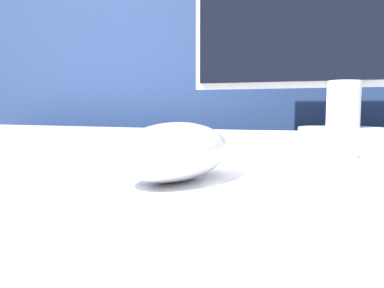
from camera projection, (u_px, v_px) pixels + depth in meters
name	position (u px, v px, depth m)	size (l,w,h in m)	color
partition_panel	(258.00, 115.00, 1.07)	(5.00, 0.03, 1.48)	navy
computer_mouse_near	(176.00, 151.00, 0.30)	(0.09, 0.14, 0.05)	white
keyboard	(196.00, 141.00, 0.53)	(0.42, 0.18, 0.02)	white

